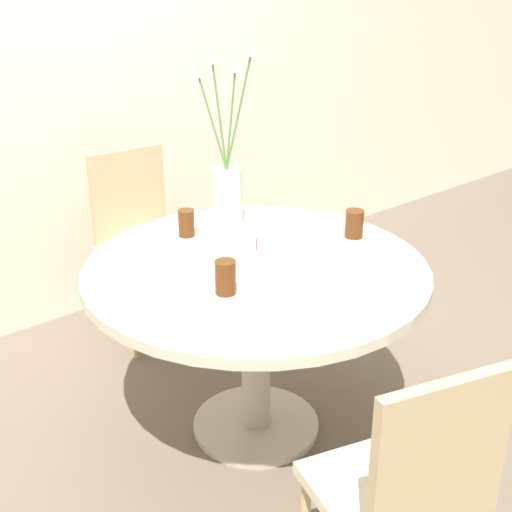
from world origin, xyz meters
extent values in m
plane|color=#6B5B4C|center=(0.00, 0.00, 0.00)|extent=(16.00, 16.00, 0.00)
cube|color=beige|center=(0.00, 1.40, 1.30)|extent=(8.00, 0.05, 2.60)
cylinder|color=beige|center=(0.00, 0.00, 0.71)|extent=(1.28, 1.28, 0.04)
cylinder|color=#B7AD99|center=(0.00, 0.00, 0.36)|extent=(0.11, 0.11, 0.66)
cylinder|color=#B7AD99|center=(0.00, 0.00, 0.01)|extent=(0.51, 0.51, 0.03)
cube|color=beige|center=(0.08, 0.92, 0.44)|extent=(0.43, 0.43, 0.04)
cube|color=tan|center=(0.09, 1.11, 0.69)|extent=(0.38, 0.07, 0.46)
cylinder|color=tan|center=(-0.11, 0.77, 0.21)|extent=(0.03, 0.03, 0.42)
cylinder|color=tan|center=(0.23, 0.74, 0.21)|extent=(0.03, 0.03, 0.42)
cylinder|color=tan|center=(-0.08, 1.11, 0.21)|extent=(0.03, 0.03, 0.42)
cylinder|color=tan|center=(0.26, 1.08, 0.21)|extent=(0.03, 0.03, 0.42)
cube|color=beige|center=(-0.25, -0.89, 0.44)|extent=(0.49, 0.49, 0.04)
cube|color=tan|center=(-0.30, -1.07, 0.69)|extent=(0.38, 0.14, 0.46)
cylinder|color=tan|center=(-0.04, -0.78, 0.21)|extent=(0.03, 0.03, 0.42)
cylinder|color=white|center=(-0.01, -0.01, 0.77)|extent=(0.20, 0.20, 0.07)
cylinder|color=#E54C4C|center=(-0.01, -0.01, 0.82)|extent=(0.01, 0.01, 0.04)
cylinder|color=silver|center=(0.17, 0.40, 0.85)|extent=(0.13, 0.13, 0.24)
cylinder|color=#4C7538|center=(0.20, 0.41, 1.18)|extent=(0.07, 0.01, 0.42)
cone|color=beige|center=(0.23, 0.41, 1.38)|extent=(0.05, 0.05, 0.06)
cylinder|color=#4C7538|center=(0.14, 0.46, 1.16)|extent=(0.07, 0.11, 0.40)
cone|color=beige|center=(0.11, 0.51, 1.36)|extent=(0.05, 0.05, 0.05)
cylinder|color=#4C7538|center=(0.16, 0.43, 1.19)|extent=(0.03, 0.06, 0.45)
cone|color=beige|center=(0.15, 0.46, 1.41)|extent=(0.04, 0.04, 0.05)
cylinder|color=#4C7538|center=(0.21, 0.36, 1.21)|extent=(0.08, 0.09, 0.48)
cone|color=beige|center=(0.24, 0.32, 1.45)|extent=(0.04, 0.04, 0.05)
cylinder|color=silver|center=(0.00, -0.48, 0.74)|extent=(0.18, 0.18, 0.01)
cylinder|color=#51280F|center=(0.48, -0.03, 0.79)|extent=(0.07, 0.07, 0.11)
cylinder|color=#51280F|center=(-0.22, -0.10, 0.79)|extent=(0.07, 0.07, 0.12)
cylinder|color=#51280F|center=(-0.03, 0.40, 0.79)|extent=(0.07, 0.07, 0.11)
camera|label=1|loc=(-1.50, -1.84, 1.84)|focal=50.00mm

